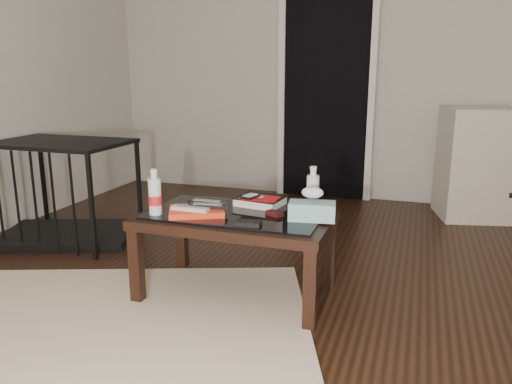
# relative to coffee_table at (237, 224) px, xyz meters

# --- Properties ---
(ground) EXTENTS (5.00, 5.00, 0.00)m
(ground) POSITION_rel_coffee_table_xyz_m (0.43, -0.16, -0.40)
(ground) COLOR black
(ground) RESTS_ON ground
(doorway) EXTENTS (0.90, 0.08, 2.07)m
(doorway) POSITION_rel_coffee_table_xyz_m (0.03, 2.30, 0.63)
(doorway) COLOR black
(doorway) RESTS_ON ground
(coffee_table) EXTENTS (1.00, 0.60, 0.46)m
(coffee_table) POSITION_rel_coffee_table_xyz_m (0.00, 0.00, 0.00)
(coffee_table) COLOR black
(coffee_table) RESTS_ON ground
(rug) EXTENTS (2.39, 2.09, 0.01)m
(rug) POSITION_rel_coffee_table_xyz_m (-0.47, -0.62, -0.39)
(rug) COLOR #C1AE96
(rug) RESTS_ON ground
(pet_crate) EXTENTS (1.05, 0.87, 0.71)m
(pet_crate) POSITION_rel_coffee_table_xyz_m (-1.47, 0.46, -0.17)
(pet_crate) COLOR black
(pet_crate) RESTS_ON ground
(magazines) EXTENTS (0.34, 0.31, 0.03)m
(magazines) POSITION_rel_coffee_table_xyz_m (-0.19, -0.09, 0.08)
(magazines) COLOR red
(magazines) RESTS_ON coffee_table
(remote_silver) EXTENTS (0.20, 0.05, 0.02)m
(remote_silver) POSITION_rel_coffee_table_xyz_m (-0.20, -0.14, 0.11)
(remote_silver) COLOR #BBBBC0
(remote_silver) RESTS_ON magazines
(remote_black_front) EXTENTS (0.20, 0.08, 0.02)m
(remote_black_front) POSITION_rel_coffee_table_xyz_m (-0.14, -0.07, 0.11)
(remote_black_front) COLOR black
(remote_black_front) RESTS_ON magazines
(remote_black_back) EXTENTS (0.20, 0.05, 0.02)m
(remote_black_back) POSITION_rel_coffee_table_xyz_m (-0.17, -0.00, 0.11)
(remote_black_back) COLOR black
(remote_black_back) RESTS_ON magazines
(textbook) EXTENTS (0.28, 0.24, 0.05)m
(textbook) POSITION_rel_coffee_table_xyz_m (0.07, 0.18, 0.09)
(textbook) COLOR black
(textbook) RESTS_ON coffee_table
(dvd_mailers) EXTENTS (0.21, 0.16, 0.01)m
(dvd_mailers) POSITION_rel_coffee_table_xyz_m (0.07, 0.16, 0.11)
(dvd_mailers) COLOR #B40C12
(dvd_mailers) RESTS_ON textbook
(ipod) EXTENTS (0.09, 0.12, 0.02)m
(ipod) POSITION_rel_coffee_table_xyz_m (0.04, 0.12, 0.12)
(ipod) COLOR black
(ipod) RESTS_ON dvd_mailers
(flip_phone) EXTENTS (0.10, 0.08, 0.02)m
(flip_phone) POSITION_rel_coffee_table_xyz_m (0.21, 0.00, 0.08)
(flip_phone) COLOR black
(flip_phone) RESTS_ON coffee_table
(wallet) EXTENTS (0.13, 0.08, 0.02)m
(wallet) POSITION_rel_coffee_table_xyz_m (0.13, -0.19, 0.07)
(wallet) COLOR black
(wallet) RESTS_ON coffee_table
(water_bottle_left) EXTENTS (0.07, 0.07, 0.24)m
(water_bottle_left) POSITION_rel_coffee_table_xyz_m (-0.39, -0.16, 0.18)
(water_bottle_left) COLOR silver
(water_bottle_left) RESTS_ON coffee_table
(water_bottle_right) EXTENTS (0.08, 0.08, 0.24)m
(water_bottle_right) POSITION_rel_coffee_table_xyz_m (0.37, 0.16, 0.18)
(water_bottle_right) COLOR white
(water_bottle_right) RESTS_ON coffee_table
(tissue_box) EXTENTS (0.25, 0.15, 0.09)m
(tissue_box) POSITION_rel_coffee_table_xyz_m (0.40, -0.01, 0.11)
(tissue_box) COLOR teal
(tissue_box) RESTS_ON coffee_table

